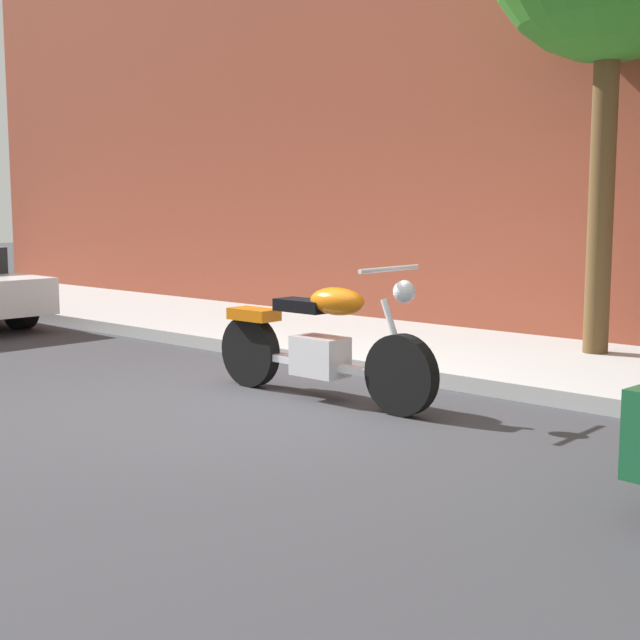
# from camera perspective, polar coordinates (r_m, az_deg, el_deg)

# --- Properties ---
(ground_plane) EXTENTS (60.00, 60.00, 0.00)m
(ground_plane) POSITION_cam_1_polar(r_m,az_deg,el_deg) (6.95, -3.70, -5.63)
(ground_plane) COLOR #38383D
(sidewalk) EXTENTS (22.18, 2.57, 0.14)m
(sidewalk) POSITION_cam_1_polar(r_m,az_deg,el_deg) (9.07, 8.94, -2.17)
(sidewalk) COLOR #ADADAD
(sidewalk) RESTS_ON ground
(motorcycle) EXTENTS (2.25, 0.70, 1.12)m
(motorcycle) POSITION_cam_1_polar(r_m,az_deg,el_deg) (7.10, 0.01, -1.57)
(motorcycle) COLOR black
(motorcycle) RESTS_ON ground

